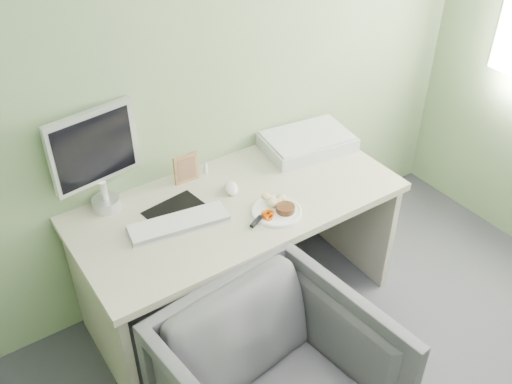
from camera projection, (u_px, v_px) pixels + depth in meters
wall_back at (192, 53)px, 2.64m from camera, size 3.50×0.00×3.50m
desk at (239, 229)px, 2.87m from camera, size 1.60×0.75×0.73m
plate at (276, 211)px, 2.68m from camera, size 0.24×0.24×0.01m
steak at (286, 209)px, 2.67m from camera, size 0.10×0.10×0.03m
potato_pile at (273, 198)px, 2.71m from camera, size 0.10×0.08×0.05m
carrot_heap at (269, 213)px, 2.63m from camera, size 0.07×0.06×0.04m
steak_knife at (260, 217)px, 2.62m from camera, size 0.21×0.11×0.02m
mousepad at (179, 213)px, 2.68m from camera, size 0.30×0.28×0.00m
keyboard at (179, 223)px, 2.60m from camera, size 0.47×0.21×0.02m
computer_mouse at (231, 188)px, 2.81m from camera, size 0.10×0.13×0.04m
photo_frame at (186, 168)px, 2.84m from camera, size 0.13×0.02×0.16m
eyedrop_bottle at (206, 168)px, 2.93m from camera, size 0.02×0.02×0.07m
scanner at (307, 142)px, 3.12m from camera, size 0.52×0.38×0.07m
monitor at (96, 156)px, 2.56m from camera, size 0.42×0.14×0.51m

